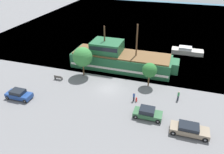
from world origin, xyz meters
TOP-DOWN VIEW (x-y plane):
  - ground_plane at (0.00, 0.00)m, footprint 160.00×160.00m
  - water_surface at (0.00, 44.00)m, footprint 80.00×80.00m
  - pirate_ship at (-0.41, 8.28)m, footprint 21.10×6.04m
  - moored_boat_dockside at (12.57, 19.85)m, footprint 7.07×2.43m
  - parked_car_curb_front at (13.27, -7.21)m, footprint 4.87×2.01m
  - parked_car_curb_mid at (-12.86, -7.12)m, footprint 4.17×1.87m
  - parked_car_curb_rear at (7.62, -5.55)m, footprint 4.04×1.94m
  - fire_hydrant at (5.33, -2.32)m, footprint 0.42×0.25m
  - bench_promenade_east at (-9.90, 0.10)m, footprint 1.55×0.45m
  - pedestrian_walking_near at (11.56, 0.05)m, footprint 0.32×0.32m
  - pedestrian_walking_far at (4.89, -2.24)m, footprint 0.32×0.32m
  - tree_row_east at (-6.11, 3.12)m, footprint 3.67×3.67m
  - tree_row_mideast at (6.35, 2.99)m, footprint 2.56×2.56m

SIDE VIEW (x-z plane):
  - ground_plane at x=0.00m, z-range 0.00..0.00m
  - water_surface at x=0.00m, z-range 0.00..0.00m
  - fire_hydrant at x=5.33m, z-range 0.03..0.79m
  - bench_promenade_east at x=-9.90m, z-range 0.01..0.86m
  - moored_boat_dockside at x=12.57m, z-range -0.17..1.45m
  - parked_car_curb_front at x=13.27m, z-range 0.02..1.43m
  - parked_car_curb_mid at x=-12.86m, z-range -0.01..1.49m
  - parked_car_curb_rear at x=7.62m, z-range -0.02..1.50m
  - pedestrian_walking_far at x=4.89m, z-range 0.00..1.54m
  - pedestrian_walking_near at x=11.56m, z-range 0.01..1.66m
  - pirate_ship at x=-0.41m, z-range -2.67..6.63m
  - tree_row_mideast at x=6.35m, z-range 0.89..5.26m
  - tree_row_east at x=-6.11m, z-range 0.98..6.62m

